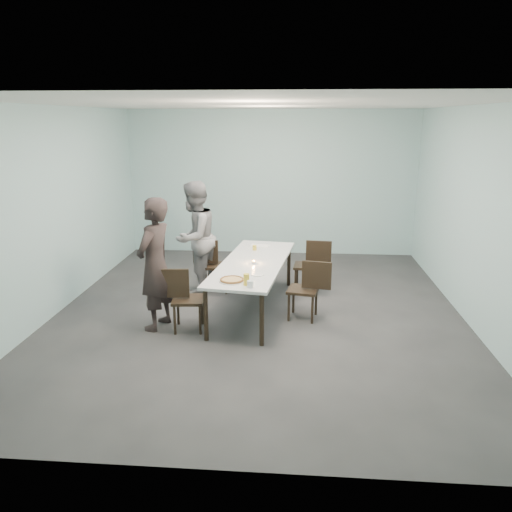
# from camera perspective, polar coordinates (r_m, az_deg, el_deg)

# --- Properties ---
(ground) EXTENTS (7.00, 7.00, 0.00)m
(ground) POSITION_cam_1_polar(r_m,az_deg,el_deg) (7.54, 0.27, -6.46)
(ground) COLOR #333335
(ground) RESTS_ON ground
(room_shell) EXTENTS (6.02, 7.02, 3.01)m
(room_shell) POSITION_cam_1_polar(r_m,az_deg,el_deg) (7.04, 0.29, 9.02)
(room_shell) COLOR #A9D2D5
(room_shell) RESTS_ON ground
(table) EXTENTS (1.21, 2.69, 0.75)m
(table) POSITION_cam_1_polar(r_m,az_deg,el_deg) (7.45, -0.32, -1.08)
(table) COLOR white
(table) RESTS_ON ground
(chair_near_left) EXTENTS (0.63, 0.46, 0.87)m
(chair_near_left) POSITION_cam_1_polar(r_m,az_deg,el_deg) (6.86, -8.44, -4.42)
(chair_near_left) COLOR black
(chair_near_left) RESTS_ON ground
(chair_far_left) EXTENTS (0.61, 0.42, 0.87)m
(chair_far_left) POSITION_cam_1_polar(r_m,az_deg,el_deg) (8.37, -5.02, -0.65)
(chair_far_left) COLOR black
(chair_far_left) RESTS_ON ground
(chair_near_right) EXTENTS (0.64, 0.49, 0.87)m
(chair_near_right) POSITION_cam_1_polar(r_m,az_deg,el_deg) (7.19, 6.04, -3.40)
(chair_near_right) COLOR black
(chair_near_right) RESTS_ON ground
(chair_far_right) EXTENTS (0.63, 0.45, 0.87)m
(chair_far_right) POSITION_cam_1_polar(r_m,az_deg,el_deg) (8.36, 6.38, -0.70)
(chair_far_right) COLOR black
(chair_far_right) RESTS_ON ground
(diner_near) EXTENTS (0.60, 0.76, 1.82)m
(diner_near) POSITION_cam_1_polar(r_m,az_deg,el_deg) (6.88, -11.48, -0.93)
(diner_near) COLOR black
(diner_near) RESTS_ON ground
(diner_far) EXTENTS (0.98, 1.09, 1.85)m
(diner_far) POSITION_cam_1_polar(r_m,az_deg,el_deg) (8.25, -7.04, 2.11)
(diner_far) COLOR gray
(diner_far) RESTS_ON ground
(pizza) EXTENTS (0.34, 0.34, 0.04)m
(pizza) POSITION_cam_1_polar(r_m,az_deg,el_deg) (6.56, -2.77, -2.75)
(pizza) COLOR white
(pizza) RESTS_ON table
(side_plate) EXTENTS (0.18, 0.18, 0.01)m
(side_plate) POSITION_cam_1_polar(r_m,az_deg,el_deg) (6.81, 0.16, -2.14)
(side_plate) COLOR white
(side_plate) RESTS_ON table
(beer_glass) EXTENTS (0.08, 0.08, 0.15)m
(beer_glass) POSITION_cam_1_polar(r_m,az_deg,el_deg) (6.38, -1.11, -2.71)
(beer_glass) COLOR gold
(beer_glass) RESTS_ON table
(water_tumbler) EXTENTS (0.08, 0.08, 0.09)m
(water_tumbler) POSITION_cam_1_polar(r_m,az_deg,el_deg) (6.30, -0.66, -3.25)
(water_tumbler) COLOR silver
(water_tumbler) RESTS_ON table
(tealight) EXTENTS (0.06, 0.06, 0.05)m
(tealight) POSITION_cam_1_polar(r_m,az_deg,el_deg) (7.33, -0.29, -0.73)
(tealight) COLOR silver
(tealight) RESTS_ON table
(amber_tumbler) EXTENTS (0.07, 0.07, 0.08)m
(amber_tumbler) POSITION_cam_1_polar(r_m,az_deg,el_deg) (8.09, -0.17, 0.96)
(amber_tumbler) COLOR gold
(amber_tumbler) RESTS_ON table
(menu) EXTENTS (0.32, 0.26, 0.01)m
(menu) POSITION_cam_1_polar(r_m,az_deg,el_deg) (8.36, 0.42, 1.18)
(menu) COLOR silver
(menu) RESTS_ON table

